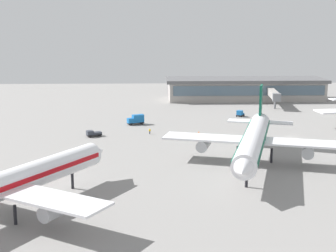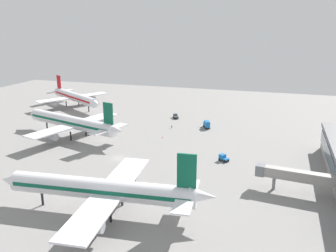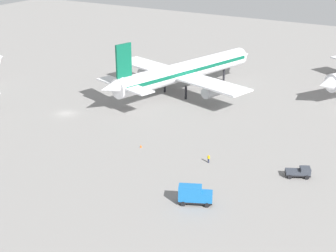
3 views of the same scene
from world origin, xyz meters
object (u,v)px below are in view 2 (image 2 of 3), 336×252
(airplane_taxiing, at_px, (73,122))
(ground_crew_worker, at_px, (172,126))
(pushback_tractor, at_px, (176,116))
(safety_cone_near_gate, at_px, (162,137))
(baggage_tug, at_px, (223,158))
(airplane_distant, at_px, (74,97))
(airplane_at_gate, at_px, (104,189))
(catering_truck, at_px, (207,124))

(airplane_taxiing, height_order, ground_crew_worker, airplane_taxiing)
(pushback_tractor, bearing_deg, airplane_taxiing, 116.42)
(airplane_taxiing, relative_size, ground_crew_worker, 32.29)
(safety_cone_near_gate, bearing_deg, pushback_tractor, 6.74)
(baggage_tug, bearing_deg, safety_cone_near_gate, -0.97)
(airplane_distant, height_order, baggage_tug, airplane_distant)
(airplane_at_gate, relative_size, airplane_distant, 1.20)
(airplane_distant, bearing_deg, baggage_tug, 0.01)
(ground_crew_worker, bearing_deg, catering_truck, -149.40)
(airplane_distant, distance_m, catering_truck, 81.32)
(ground_crew_worker, xyz_separation_m, safety_cone_near_gate, (-15.18, -0.74, -0.55))
(airplane_distant, distance_m, baggage_tug, 108.49)
(airplane_taxiing, relative_size, catering_truck, 9.16)
(pushback_tractor, height_order, baggage_tug, baggage_tug)
(catering_truck, bearing_deg, safety_cone_near_gate, 120.13)
(airplane_distant, relative_size, safety_cone_near_gate, 76.92)
(airplane_at_gate, bearing_deg, airplane_taxiing, -57.02)
(airplane_taxiing, height_order, catering_truck, airplane_taxiing)
(safety_cone_near_gate, bearing_deg, airplane_taxiing, 104.77)
(airplane_at_gate, relative_size, ground_crew_worker, 33.23)
(airplane_distant, bearing_deg, ground_crew_worker, 11.23)
(catering_truck, bearing_deg, ground_crew_worker, 83.01)
(baggage_tug, relative_size, safety_cone_near_gate, 6.24)
(airplane_distant, relative_size, baggage_tug, 12.33)
(ground_crew_worker, bearing_deg, safety_cone_near_gate, 106.29)
(baggage_tug, height_order, ground_crew_worker, baggage_tug)
(pushback_tractor, distance_m, ground_crew_worker, 17.18)
(airplane_taxiing, bearing_deg, catering_truck, -133.10)
(catering_truck, bearing_deg, airplane_distant, 52.31)
(airplane_distant, bearing_deg, airplane_taxiing, -27.36)
(baggage_tug, relative_size, ground_crew_worker, 2.24)
(ground_crew_worker, bearing_deg, airplane_taxiing, 48.67)
(catering_truck, xyz_separation_m, ground_crew_worker, (-4.62, 15.01, -0.85))
(airplane_taxiing, distance_m, baggage_tug, 64.03)
(airplane_distant, relative_size, pushback_tractor, 9.64)
(pushback_tractor, xyz_separation_m, catering_truck, (-12.29, -18.06, 0.73))
(safety_cone_near_gate, bearing_deg, airplane_at_gate, -175.11)
(ground_crew_worker, bearing_deg, baggage_tug, 144.19)
(pushback_tractor, distance_m, baggage_tug, 59.04)
(airplane_taxiing, distance_m, ground_crew_worker, 42.97)
(pushback_tractor, bearing_deg, ground_crew_worker, 164.14)
(pushback_tractor, xyz_separation_m, safety_cone_near_gate, (-32.09, -3.79, -0.67))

